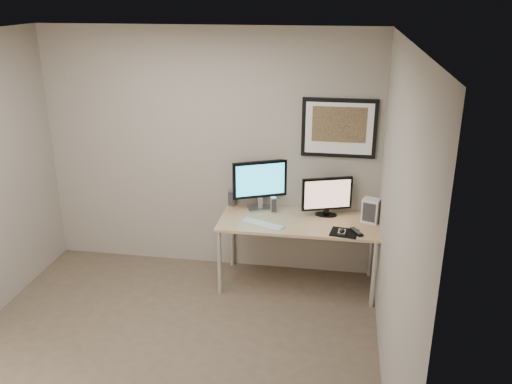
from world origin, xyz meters
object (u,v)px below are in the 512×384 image
monitor_tv (327,196)px  speaker_right (273,205)px  monitor_large (260,183)px  keyboard (263,224)px  fan_unit (371,210)px  framed_art (339,128)px  desk (299,226)px  speaker_left (231,198)px

monitor_tv → speaker_right: size_ratio=3.13×
monitor_large → speaker_right: (0.15, -0.06, -0.21)m
keyboard → fan_unit: 1.09m
framed_art → keyboard: size_ratio=1.68×
monitor_large → framed_art: bearing=-18.2°
desk → monitor_large: size_ratio=2.93×
framed_art → speaker_left: framed_art is taller
monitor_large → fan_unit: size_ratio=2.20×
speaker_left → desk: bearing=-19.4°
framed_art → fan_unit: size_ratio=3.03×
speaker_right → monitor_tv: bearing=-19.3°
framed_art → monitor_tv: size_ratio=1.48×
desk → monitor_large: 0.62m
speaker_left → fan_unit: 1.48m
speaker_left → keyboard: size_ratio=0.41×
desk → speaker_right: 0.37m
framed_art → fan_unit: bearing=-34.5°
fan_unit → framed_art: bearing=164.7°
monitor_large → speaker_left: size_ratio=2.97×
monitor_tv → fan_unit: (0.44, -0.09, -0.10)m
framed_art → fan_unit: 0.88m
framed_art → speaker_left: bearing=-177.5°
monitor_tv → desk: bearing=-165.6°
speaker_left → monitor_large: bearing=-5.7°
framed_art → monitor_tv: (-0.08, -0.16, -0.67)m
keyboard → speaker_left: bearing=155.3°
speaker_right → fan_unit: (1.00, -0.10, 0.04)m
monitor_tv → speaker_left: (-1.02, 0.11, -0.13)m
monitor_large → speaker_right: size_ratio=3.36×
speaker_left → keyboard: bearing=-46.1°
speaker_right → keyboard: (-0.06, -0.35, -0.07)m
keyboard → framed_art: bearing=58.0°
framed_art → monitor_tv: bearing=-118.3°
desk → fan_unit: bearing=6.8°
speaker_left → speaker_right: speaker_left is taller
speaker_right → keyboard: 0.36m
monitor_tv → speaker_left: monitor_tv is taller
monitor_tv → speaker_left: 1.03m
desk → keyboard: size_ratio=3.58×
framed_art → speaker_right: size_ratio=4.62×
monitor_tv → speaker_left: size_ratio=2.77×
monitor_large → monitor_tv: size_ratio=1.07×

